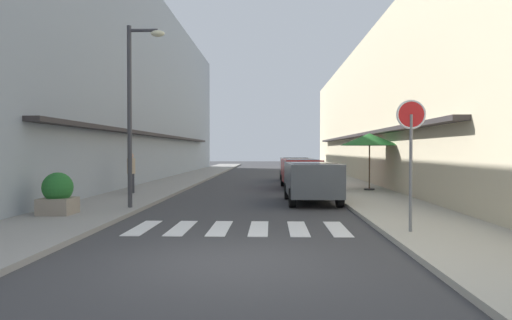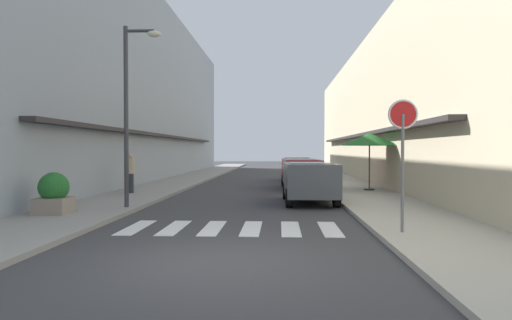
{
  "view_description": "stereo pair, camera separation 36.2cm",
  "coord_description": "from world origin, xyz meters",
  "px_view_note": "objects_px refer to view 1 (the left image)",
  "views": [
    {
      "loc": [
        0.79,
        -7.8,
        1.91
      ],
      "look_at": [
        0.03,
        14.5,
        1.44
      ],
      "focal_mm": 32.49,
      "sensor_mm": 36.0,
      "label": 1
    },
    {
      "loc": [
        1.15,
        -7.79,
        1.91
      ],
      "look_at": [
        0.03,
        14.5,
        1.44
      ],
      "focal_mm": 32.49,
      "sensor_mm": 36.0,
      "label": 2
    }
  ],
  "objects_px": {
    "pedestrian_walking_near": "(131,172)",
    "parked_car_far": "(295,166)",
    "parked_car_near": "(312,178)",
    "cafe_umbrella": "(370,140)",
    "street_lamp": "(135,97)",
    "planter_corner": "(58,194)",
    "parked_car_mid": "(301,170)",
    "round_street_sign": "(411,131)"
  },
  "relations": [
    {
      "from": "parked_car_near",
      "to": "parked_car_mid",
      "type": "height_order",
      "value": "same"
    },
    {
      "from": "planter_corner",
      "to": "pedestrian_walking_near",
      "type": "relative_size",
      "value": 0.7
    },
    {
      "from": "parked_car_near",
      "to": "street_lamp",
      "type": "distance_m",
      "value": 6.74
    },
    {
      "from": "round_street_sign",
      "to": "pedestrian_walking_near",
      "type": "distance_m",
      "value": 12.7
    },
    {
      "from": "parked_car_near",
      "to": "cafe_umbrella",
      "type": "bearing_deg",
      "value": 55.51
    },
    {
      "from": "street_lamp",
      "to": "parked_car_near",
      "type": "bearing_deg",
      "value": 22.71
    },
    {
      "from": "street_lamp",
      "to": "pedestrian_walking_near",
      "type": "relative_size",
      "value": 3.39
    },
    {
      "from": "street_lamp",
      "to": "planter_corner",
      "type": "height_order",
      "value": "street_lamp"
    },
    {
      "from": "parked_car_near",
      "to": "cafe_umbrella",
      "type": "xyz_separation_m",
      "value": [
        2.98,
        4.33,
        1.48
      ]
    },
    {
      "from": "parked_car_far",
      "to": "cafe_umbrella",
      "type": "height_order",
      "value": "cafe_umbrella"
    },
    {
      "from": "parked_car_far",
      "to": "cafe_umbrella",
      "type": "relative_size",
      "value": 1.47
    },
    {
      "from": "parked_car_mid",
      "to": "cafe_umbrella",
      "type": "distance_m",
      "value": 3.92
    },
    {
      "from": "parked_car_far",
      "to": "cafe_umbrella",
      "type": "bearing_deg",
      "value": -69.03
    },
    {
      "from": "pedestrian_walking_near",
      "to": "parked_car_far",
      "type": "bearing_deg",
      "value": 103.16
    },
    {
      "from": "parked_car_mid",
      "to": "parked_car_far",
      "type": "bearing_deg",
      "value": 90.0
    },
    {
      "from": "parked_car_mid",
      "to": "street_lamp",
      "type": "height_order",
      "value": "street_lamp"
    },
    {
      "from": "cafe_umbrella",
      "to": "street_lamp",
      "type": "bearing_deg",
      "value": -142.27
    },
    {
      "from": "round_street_sign",
      "to": "cafe_umbrella",
      "type": "relative_size",
      "value": 1.09
    },
    {
      "from": "parked_car_far",
      "to": "pedestrian_walking_near",
      "type": "height_order",
      "value": "pedestrian_walking_near"
    },
    {
      "from": "round_street_sign",
      "to": "pedestrian_walking_near",
      "type": "height_order",
      "value": "round_street_sign"
    },
    {
      "from": "pedestrian_walking_near",
      "to": "round_street_sign",
      "type": "bearing_deg",
      "value": 5.41
    },
    {
      "from": "round_street_sign",
      "to": "parked_car_far",
      "type": "bearing_deg",
      "value": 94.94
    },
    {
      "from": "parked_car_near",
      "to": "round_street_sign",
      "type": "relative_size",
      "value": 1.39
    },
    {
      "from": "cafe_umbrella",
      "to": "parked_car_far",
      "type": "bearing_deg",
      "value": 110.97
    },
    {
      "from": "parked_car_near",
      "to": "pedestrian_walking_near",
      "type": "xyz_separation_m",
      "value": [
        -7.33,
        2.42,
        0.08
      ]
    },
    {
      "from": "round_street_sign",
      "to": "street_lamp",
      "type": "relative_size",
      "value": 0.51
    },
    {
      "from": "street_lamp",
      "to": "planter_corner",
      "type": "bearing_deg",
      "value": -136.53
    },
    {
      "from": "parked_car_far",
      "to": "pedestrian_walking_near",
      "type": "distance_m",
      "value": 12.14
    },
    {
      "from": "street_lamp",
      "to": "planter_corner",
      "type": "xyz_separation_m",
      "value": [
        -1.72,
        -1.63,
        -2.89
      ]
    },
    {
      "from": "parked_car_far",
      "to": "round_street_sign",
      "type": "distance_m",
      "value": 18.71
    },
    {
      "from": "round_street_sign",
      "to": "planter_corner",
      "type": "bearing_deg",
      "value": 164.74
    },
    {
      "from": "parked_car_far",
      "to": "planter_corner",
      "type": "relative_size",
      "value": 3.33
    },
    {
      "from": "parked_car_mid",
      "to": "street_lamp",
      "type": "bearing_deg",
      "value": -122.96
    },
    {
      "from": "parked_car_far",
      "to": "cafe_umbrella",
      "type": "distance_m",
      "value": 8.45
    },
    {
      "from": "parked_car_mid",
      "to": "parked_car_near",
      "type": "bearing_deg",
      "value": -90.0
    },
    {
      "from": "street_lamp",
      "to": "planter_corner",
      "type": "distance_m",
      "value": 3.74
    },
    {
      "from": "round_street_sign",
      "to": "planter_corner",
      "type": "xyz_separation_m",
      "value": [
        -9.04,
        2.47,
        -1.67
      ]
    },
    {
      "from": "parked_car_near",
      "to": "pedestrian_walking_near",
      "type": "distance_m",
      "value": 7.72
    },
    {
      "from": "parked_car_mid",
      "to": "pedestrian_walking_near",
      "type": "bearing_deg",
      "value": -151.4
    },
    {
      "from": "planter_corner",
      "to": "parked_car_mid",
      "type": "bearing_deg",
      "value": 54.56
    },
    {
      "from": "parked_car_mid",
      "to": "street_lamp",
      "type": "relative_size",
      "value": 0.76
    },
    {
      "from": "parked_car_near",
      "to": "parked_car_far",
      "type": "bearing_deg",
      "value": 90.0
    }
  ]
}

